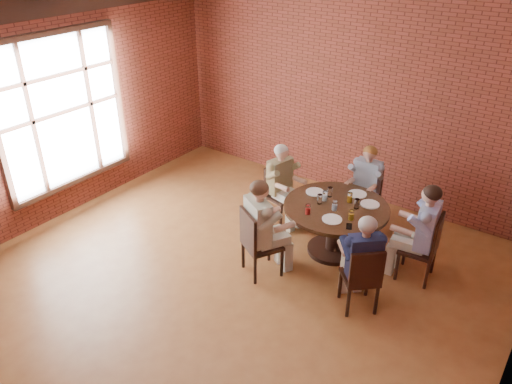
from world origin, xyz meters
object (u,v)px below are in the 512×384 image
Objects in this scene: smartphone at (349,226)px; chair_c at (278,191)px; diner_c at (282,185)px; chair_d at (256,241)px; chair_a at (426,246)px; chair_e at (362,277)px; diner_b at (365,186)px; diner_a at (421,233)px; diner_e at (362,263)px; dining_table at (335,220)px; diner_d at (262,228)px; chair_b at (366,192)px.

chair_c is at bearing 132.16° from smartphone.
smartphone is at bearing -100.11° from diner_c.
diner_c is at bearing -41.42° from chair_d.
chair_a is at bearing -79.51° from chair_c.
diner_c reaches higher than chair_e.
diner_b reaches higher than chair_e.
diner_b reaches higher than chair_c.
diner_a reaches higher than diner_e.
smartphone is (1.42, -0.63, 0.12)m from diner_c.
diner_d is at bearing -119.55° from dining_table.
chair_a is 0.75× the size of diner_b.
diner_d is (0.05, 0.08, 0.17)m from chair_d.
chair_a is 0.19m from diner_a.
chair_c is 0.16m from diner_c.
diner_d is 1.33m from diner_e.
diner_d is (-1.77, -1.10, 0.17)m from chair_a.
chair_c is 2.28m from chair_e.
chair_d is at bearing -147.02° from diner_c.
chair_e is (0.84, -1.94, 0.00)m from chair_b.
chair_e is 0.71× the size of diner_e.
chair_c is 2.21m from diner_e.
dining_table is 1.08m from diner_c.
chair_a reaches higher than chair_c.
diner_a is 1.47m from chair_b.
chair_a is 1.11m from chair_e.
diner_c is (0.08, -0.02, 0.14)m from chair_c.
chair_c is at bearing -35.81° from diner_d.
chair_a is 1.49m from diner_b.
smartphone is (0.97, 0.67, 0.24)m from chair_d.
dining_table is at bearing -90.00° from chair_d.
diner_c reaches higher than chair_c.
diner_d reaches higher than diner_a.
chair_c is 0.94× the size of chair_d.
chair_b is at bearing 90.50° from dining_table.
chair_e is (1.38, 0.07, -0.19)m from diner_d.
diner_a is (-0.09, -0.01, 0.16)m from chair_a.
chair_b is 2.04m from diner_e.
chair_a is 0.75× the size of diner_c.
chair_b reaches higher than dining_table.
chair_a is 1.53m from chair_b.
diner_d reaches higher than diner_b.
chair_b is 1.34m from chair_c.
chair_e is at bearing -144.61° from chair_d.
chair_c is at bearing -99.80° from chair_a.
chair_a is 0.70× the size of diner_a.
diner_b reaches higher than chair_b.
chair_b is 6.40× the size of smartphone.
chair_d is (-0.59, -1.05, -0.01)m from dining_table.
diner_a is 1.09m from chair_e.
smartphone is (0.38, -1.33, 0.12)m from diner_b.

